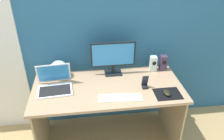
# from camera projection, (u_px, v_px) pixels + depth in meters

# --- Properties ---
(ground_plane) EXTENTS (8.00, 8.00, 0.00)m
(ground_plane) POSITION_uv_depth(u_px,v_px,m) (108.00, 140.00, 2.63)
(ground_plane) COLOR tan
(wall_back) EXTENTS (6.00, 0.04, 2.50)m
(wall_back) POSITION_uv_depth(u_px,v_px,m) (103.00, 24.00, 2.38)
(wall_back) COLOR #2A618B
(wall_back) RESTS_ON ground_plane
(desk) EXTENTS (1.49, 0.69, 0.75)m
(desk) POSITION_uv_depth(u_px,v_px,m) (108.00, 99.00, 2.33)
(desk) COLOR tan
(desk) RESTS_ON ground_plane
(monitor) EXTENTS (0.47, 0.14, 0.37)m
(monitor) POSITION_uv_depth(u_px,v_px,m) (113.00, 57.00, 2.37)
(monitor) COLOR black
(monitor) RESTS_ON desk
(speaker_right) EXTENTS (0.07, 0.07, 0.17)m
(speaker_right) POSITION_uv_depth(u_px,v_px,m) (163.00, 63.00, 2.50)
(speaker_right) COLOR #3D304B
(speaker_right) RESTS_ON desk
(speaker_near_monitor) EXTENTS (0.07, 0.07, 0.17)m
(speaker_near_monitor) POSITION_uv_depth(u_px,v_px,m) (153.00, 64.00, 2.49)
(speaker_near_monitor) COLOR silver
(speaker_near_monitor) RESTS_ON desk
(laptop) EXTENTS (0.35, 0.30, 0.23)m
(laptop) POSITION_uv_depth(u_px,v_px,m) (55.00, 85.00, 2.20)
(laptop) COLOR white
(laptop) RESTS_ON desk
(fishbowl) EXTENTS (0.19, 0.19, 0.19)m
(fishbowl) POSITION_uv_depth(u_px,v_px,m) (59.00, 69.00, 2.37)
(fishbowl) COLOR silver
(fishbowl) RESTS_ON desk
(keyboard_external) EXTENTS (0.41, 0.14, 0.01)m
(keyboard_external) POSITION_uv_depth(u_px,v_px,m) (120.00, 98.00, 2.08)
(keyboard_external) COLOR white
(keyboard_external) RESTS_ON desk
(mousepad) EXTENTS (0.25, 0.20, 0.00)m
(mousepad) POSITION_uv_depth(u_px,v_px,m) (168.00, 94.00, 2.14)
(mousepad) COLOR black
(mousepad) RESTS_ON desk
(mouse) EXTENTS (0.07, 0.11, 0.04)m
(mouse) POSITION_uv_depth(u_px,v_px,m) (167.00, 93.00, 2.12)
(mouse) COLOR black
(mouse) RESTS_ON mousepad
(phone_in_dock) EXTENTS (0.06, 0.06, 0.14)m
(phone_in_dock) POSITION_uv_depth(u_px,v_px,m) (145.00, 83.00, 2.21)
(phone_in_dock) COLOR black
(phone_in_dock) RESTS_ON desk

